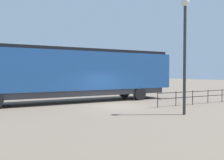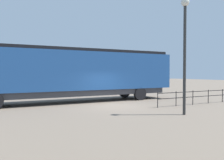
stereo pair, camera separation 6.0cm
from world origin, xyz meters
The scene contains 4 objects.
ground_plane centered at (0.00, 0.00, 0.00)m, with size 120.00×120.00×0.00m, color #756656.
locomotive centered at (-3.36, -1.47, 2.35)m, with size 2.85×17.31×4.19m.
lamp_post centered at (4.90, 1.74, 4.19)m, with size 0.45×0.45×6.39m.
platform_fence centered at (2.11, 7.76, 0.67)m, with size 0.05×11.32×1.03m.
Camera 2 is at (14.64, -7.92, 2.31)m, focal length 38.27 mm.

